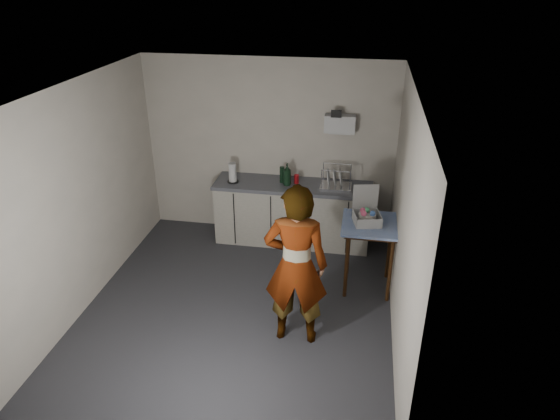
% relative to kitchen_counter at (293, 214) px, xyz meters
% --- Properties ---
extents(ground, '(4.00, 4.00, 0.00)m').
position_rel_kitchen_counter_xyz_m(ground, '(-0.40, -1.70, -0.43)').
color(ground, '#2D2D32').
rests_on(ground, ground).
extents(wall_back, '(3.60, 0.02, 2.60)m').
position_rel_kitchen_counter_xyz_m(wall_back, '(-0.40, 0.29, 0.87)').
color(wall_back, beige).
rests_on(wall_back, ground).
extents(wall_right, '(0.02, 4.00, 2.60)m').
position_rel_kitchen_counter_xyz_m(wall_right, '(1.39, -1.70, 0.87)').
color(wall_right, beige).
rests_on(wall_right, ground).
extents(wall_left, '(0.02, 4.00, 2.60)m').
position_rel_kitchen_counter_xyz_m(wall_left, '(-2.19, -1.70, 0.87)').
color(wall_left, beige).
rests_on(wall_left, ground).
extents(ceiling, '(3.60, 4.00, 0.01)m').
position_rel_kitchen_counter_xyz_m(ceiling, '(-0.40, -1.70, 2.17)').
color(ceiling, white).
rests_on(ceiling, wall_back).
extents(kitchen_counter, '(2.24, 0.62, 0.91)m').
position_rel_kitchen_counter_xyz_m(kitchen_counter, '(0.00, 0.00, 0.00)').
color(kitchen_counter, black).
rests_on(kitchen_counter, ground).
extents(wall_shelf, '(0.42, 0.18, 0.37)m').
position_rel_kitchen_counter_xyz_m(wall_shelf, '(0.60, 0.22, 1.32)').
color(wall_shelf, silver).
rests_on(wall_shelf, ground).
extents(side_table, '(0.71, 0.71, 0.91)m').
position_rel_kitchen_counter_xyz_m(side_table, '(1.10, -1.01, 0.37)').
color(side_table, '#3E240E').
rests_on(side_table, ground).
extents(standing_man, '(0.68, 0.46, 1.83)m').
position_rel_kitchen_counter_xyz_m(standing_man, '(0.34, -2.10, 0.49)').
color(standing_man, '#B2A593').
rests_on(standing_man, ground).
extents(soap_bottle, '(0.12, 0.12, 0.32)m').
position_rel_kitchen_counter_xyz_m(soap_bottle, '(-0.08, -0.05, 0.64)').
color(soap_bottle, black).
rests_on(soap_bottle, kitchen_counter).
extents(soda_can, '(0.07, 0.07, 0.13)m').
position_rel_kitchen_counter_xyz_m(soda_can, '(0.04, 0.04, 0.55)').
color(soda_can, red).
rests_on(soda_can, kitchen_counter).
extents(dark_bottle, '(0.07, 0.07, 0.23)m').
position_rel_kitchen_counter_xyz_m(dark_bottle, '(-0.16, 0.04, 0.60)').
color(dark_bottle, black).
rests_on(dark_bottle, kitchen_counter).
extents(paper_towel, '(0.16, 0.16, 0.28)m').
position_rel_kitchen_counter_xyz_m(paper_towel, '(-0.86, -0.07, 0.62)').
color(paper_towel, black).
rests_on(paper_towel, kitchen_counter).
extents(dish_rack, '(0.43, 0.32, 0.30)m').
position_rel_kitchen_counter_xyz_m(dish_rack, '(0.59, 0.00, 0.55)').
color(dish_rack, silver).
rests_on(dish_rack, kitchen_counter).
extents(bakery_box, '(0.37, 0.38, 0.43)m').
position_rel_kitchen_counter_xyz_m(bakery_box, '(1.04, -1.00, 0.58)').
color(bakery_box, silver).
rests_on(bakery_box, side_table).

